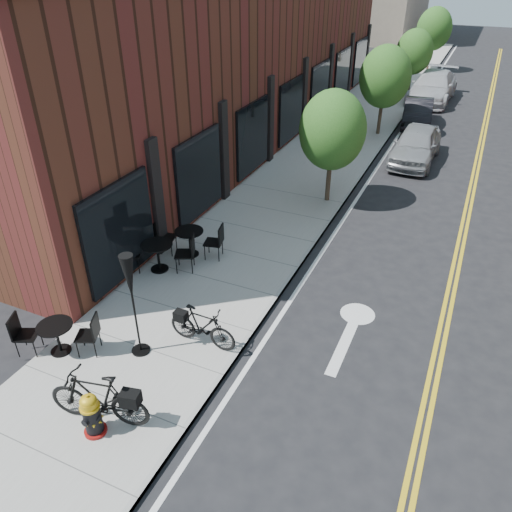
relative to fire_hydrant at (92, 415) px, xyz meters
The scene contains 17 objects.
ground 2.75m from the fire_hydrant, 56.51° to the left, with size 120.00×120.00×0.00m, color black.
sidewalk_near 12.26m from the fire_hydrant, 92.42° to the left, with size 4.00×70.00×0.12m, color #9E9B93.
building_near 17.25m from the fire_hydrant, 107.17° to the left, with size 5.00×28.00×7.00m, color #4B2718.
tree_near_a 11.46m from the fire_hydrant, 85.51° to the left, with size 2.20×2.20×3.81m.
tree_near_b 19.38m from the fire_hydrant, 87.37° to the left, with size 2.30×2.30×3.98m.
tree_near_c 27.33m from the fire_hydrant, 88.14° to the left, with size 2.10×2.10×3.67m.
tree_near_d 35.32m from the fire_hydrant, 88.56° to the left, with size 2.40×2.40×4.11m.
fire_hydrant is the anchor object (origin of this frame).
bicycle_left 0.31m from the fire_hydrant, 99.84° to the left, with size 0.55×1.96×1.18m, color black.
bicycle_right 2.97m from the fire_hydrant, 77.93° to the left, with size 0.46×1.64×0.98m, color black.
bistro_set_a 2.54m from the fire_hydrant, 146.61° to the left, with size 1.79×1.12×0.95m.
bistro_set_b 5.43m from the fire_hydrant, 111.35° to the left, with size 1.98×1.25×1.05m.
bistro_set_c 6.29m from the fire_hydrant, 104.70° to the left, with size 1.94×0.98×1.02m.
patio_umbrella 2.57m from the fire_hydrant, 103.64° to the left, with size 0.40×0.40×2.48m.
parked_car_a 16.85m from the fire_hydrant, 79.75° to the left, with size 1.70×4.22×1.44m, color gray.
parked_car_b 21.73m from the fire_hydrant, 83.97° to the left, with size 1.36×3.89×1.28m, color black.
parked_car_c 26.88m from the fire_hydrant, 85.13° to the left, with size 2.26×5.56×1.61m, color silver.
Camera 1 is at (3.71, -6.56, 7.73)m, focal length 35.00 mm.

